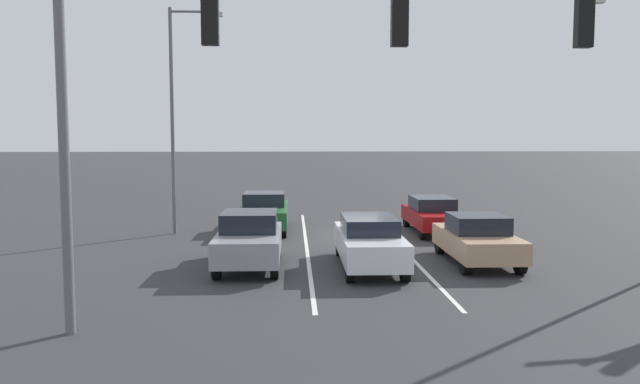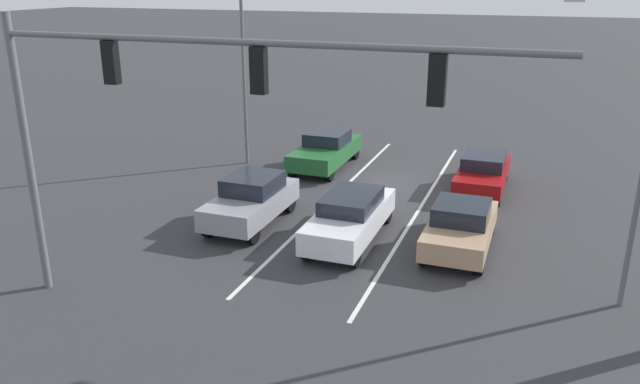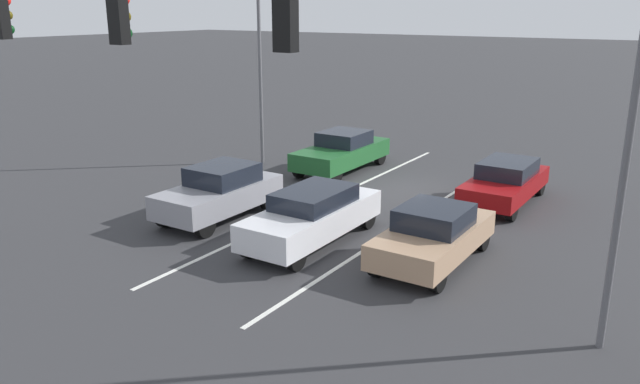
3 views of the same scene
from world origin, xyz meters
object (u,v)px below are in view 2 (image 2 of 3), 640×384
car_gray_rightlane_front (251,200)px  car_tan_leftlane_front (461,226)px  car_darkgreen_rightlane_second (326,150)px  street_lamp_right_shoulder (247,49)px  street_lamp_left_shoulder (637,131)px  traffic_signal_gantry (163,98)px  car_white_midlane_front (350,216)px  car_maroon_leftlane_second (483,171)px

car_gray_rightlane_front → car_tan_leftlane_front: size_ratio=0.99×
car_darkgreen_rightlane_second → street_lamp_right_shoulder: bearing=10.8°
street_lamp_right_shoulder → street_lamp_left_shoulder: street_lamp_right_shoulder is taller
car_tan_leftlane_front → car_darkgreen_rightlane_second: car_darkgreen_rightlane_second is taller
car_darkgreen_rightlane_second → traffic_signal_gantry: (-0.87, 12.94, 4.53)m
car_darkgreen_rightlane_second → traffic_signal_gantry: bearing=93.9°
car_tan_leftlane_front → car_darkgreen_rightlane_second: (6.70, -6.70, 0.03)m
traffic_signal_gantry → car_gray_rightlane_front: bearing=-80.5°
car_gray_rightlane_front → car_white_midlane_front: bearing=177.2°
car_tan_leftlane_front → car_maroon_leftlane_second: (0.01, -5.95, -0.01)m
car_gray_rightlane_front → street_lamp_left_shoulder: size_ratio=0.54×
car_darkgreen_rightlane_second → traffic_signal_gantry: size_ratio=0.37×
car_gray_rightlane_front → car_tan_leftlane_front: car_gray_rightlane_front is taller
car_darkgreen_rightlane_second → street_lamp_left_shoulder: bearing=140.7°
street_lamp_left_shoulder → car_gray_rightlane_front: bearing=-9.4°
traffic_signal_gantry → street_lamp_left_shoulder: street_lamp_left_shoulder is taller
street_lamp_right_shoulder → street_lamp_left_shoulder: bearing=149.8°
car_white_midlane_front → street_lamp_left_shoulder: bearing=167.5°
traffic_signal_gantry → car_maroon_leftlane_second: bearing=-115.5°
car_darkgreen_rightlane_second → car_tan_leftlane_front: bearing=135.0°
car_gray_rightlane_front → street_lamp_left_shoulder: street_lamp_left_shoulder is taller
car_maroon_leftlane_second → car_white_midlane_front: bearing=62.6°
car_gray_rightlane_front → street_lamp_right_shoulder: size_ratio=0.47×
car_white_midlane_front → car_gray_rightlane_front: size_ratio=1.15×
car_maroon_leftlane_second → street_lamp_right_shoulder: (9.95, -0.13, 4.25)m
car_white_midlane_front → street_lamp_right_shoulder: 10.22m
car_gray_rightlane_front → street_lamp_right_shoulder: (3.14, -6.35, 4.16)m
car_white_midlane_front → car_maroon_leftlane_second: car_white_midlane_front is taller
street_lamp_right_shoulder → car_darkgreen_rightlane_second: bearing=-169.2°
car_white_midlane_front → car_darkgreen_rightlane_second: bearing=-64.7°
car_darkgreen_rightlane_second → traffic_signal_gantry: 13.74m
car_maroon_leftlane_second → street_lamp_left_shoulder: bearing=116.8°
car_tan_leftlane_front → street_lamp_right_shoulder: 12.42m
car_white_midlane_front → street_lamp_left_shoulder: 8.39m
car_white_midlane_front → car_darkgreen_rightlane_second: 7.90m
car_darkgreen_rightlane_second → car_maroon_leftlane_second: bearing=173.6°
street_lamp_left_shoulder → street_lamp_right_shoulder: bearing=-30.2°
car_maroon_leftlane_second → street_lamp_left_shoulder: (-4.05, 8.02, 3.72)m
car_darkgreen_rightlane_second → street_lamp_right_shoulder: 5.36m
car_white_midlane_front → traffic_signal_gantry: traffic_signal_gantry is taller
car_tan_leftlane_front → car_maroon_leftlane_second: car_tan_leftlane_front is taller
street_lamp_left_shoulder → car_white_midlane_front: bearing=-12.5°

